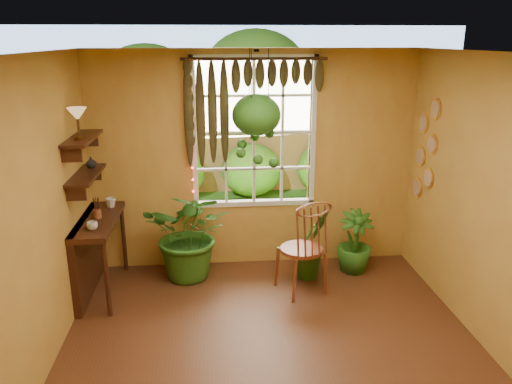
# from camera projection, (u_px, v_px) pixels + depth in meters

# --- Properties ---
(floor) EXTENTS (4.50, 4.50, 0.00)m
(floor) POSITION_uv_depth(u_px,v_px,m) (277.00, 369.00, 4.42)
(floor) COLOR #4F2B16
(floor) RESTS_ON ground
(ceiling) EXTENTS (4.50, 4.50, 0.00)m
(ceiling) POSITION_uv_depth(u_px,v_px,m) (282.00, 54.00, 3.62)
(ceiling) COLOR silver
(ceiling) RESTS_ON wall_back
(wall_back) EXTENTS (4.00, 0.00, 4.00)m
(wall_back) POSITION_uv_depth(u_px,v_px,m) (254.00, 161.00, 6.16)
(wall_back) COLOR gold
(wall_back) RESTS_ON floor
(wall_left) EXTENTS (0.00, 4.50, 4.50)m
(wall_left) POSITION_uv_depth(u_px,v_px,m) (22.00, 236.00, 3.85)
(wall_left) COLOR gold
(wall_left) RESTS_ON floor
(window) EXTENTS (1.52, 0.10, 1.86)m
(window) POSITION_uv_depth(u_px,v_px,m) (254.00, 133.00, 6.09)
(window) COLOR white
(window) RESTS_ON wall_back
(valance_vine) EXTENTS (1.70, 0.12, 1.10)m
(valance_vine) POSITION_uv_depth(u_px,v_px,m) (248.00, 86.00, 5.79)
(valance_vine) COLOR #3A1E10
(valance_vine) RESTS_ON window
(string_lights) EXTENTS (0.03, 0.03, 1.54)m
(string_lights) POSITION_uv_depth(u_px,v_px,m) (191.00, 131.00, 5.92)
(string_lights) COLOR #FF2633
(string_lights) RESTS_ON window
(wall_plates) EXTENTS (0.04, 0.32, 1.10)m
(wall_plates) POSITION_uv_depth(u_px,v_px,m) (426.00, 150.00, 5.84)
(wall_plates) COLOR beige
(wall_plates) RESTS_ON wall_right
(counter_ledge) EXTENTS (0.40, 1.20, 0.90)m
(counter_ledge) POSITION_uv_depth(u_px,v_px,m) (91.00, 248.00, 5.61)
(counter_ledge) COLOR #3A1E10
(counter_ledge) RESTS_ON floor
(shelf_lower) EXTENTS (0.25, 0.90, 0.04)m
(shelf_lower) POSITION_uv_depth(u_px,v_px,m) (86.00, 175.00, 5.36)
(shelf_lower) COLOR #3A1E10
(shelf_lower) RESTS_ON wall_left
(shelf_upper) EXTENTS (0.25, 0.90, 0.04)m
(shelf_upper) POSITION_uv_depth(u_px,v_px,m) (82.00, 138.00, 5.25)
(shelf_upper) COLOR #3A1E10
(shelf_upper) RESTS_ON wall_left
(backyard) EXTENTS (14.00, 10.00, 12.00)m
(backyard) POSITION_uv_depth(u_px,v_px,m) (246.00, 113.00, 10.60)
(backyard) COLOR #235D1A
(backyard) RESTS_ON ground
(windsor_chair) EXTENTS (0.63, 0.64, 1.31)m
(windsor_chair) POSITION_uv_depth(u_px,v_px,m) (303.00, 261.00, 5.67)
(windsor_chair) COLOR brown
(windsor_chair) RESTS_ON floor
(potted_plant_left) EXTENTS (1.23, 1.13, 1.14)m
(potted_plant_left) POSITION_uv_depth(u_px,v_px,m) (191.00, 233.00, 5.97)
(potted_plant_left) COLOR #164E15
(potted_plant_left) RESTS_ON floor
(potted_plant_mid) EXTENTS (0.60, 0.55, 0.88)m
(potted_plant_mid) POSITION_uv_depth(u_px,v_px,m) (311.00, 243.00, 6.03)
(potted_plant_mid) COLOR #164E15
(potted_plant_mid) RESTS_ON floor
(potted_plant_right) EXTENTS (0.48, 0.48, 0.78)m
(potted_plant_right) POSITION_uv_depth(u_px,v_px,m) (355.00, 242.00, 6.18)
(potted_plant_right) COLOR #164E15
(potted_plant_right) RESTS_ON floor
(hanging_basket) EXTENTS (0.56, 0.56, 1.35)m
(hanging_basket) POSITION_uv_depth(u_px,v_px,m) (256.00, 120.00, 5.68)
(hanging_basket) COLOR black
(hanging_basket) RESTS_ON ceiling
(cup_a) EXTENTS (0.12, 0.12, 0.09)m
(cup_a) POSITION_uv_depth(u_px,v_px,m) (92.00, 226.00, 5.18)
(cup_a) COLOR silver
(cup_a) RESTS_ON counter_ledge
(cup_b) EXTENTS (0.12, 0.12, 0.11)m
(cup_b) POSITION_uv_depth(u_px,v_px,m) (111.00, 203.00, 5.86)
(cup_b) COLOR beige
(cup_b) RESTS_ON counter_ledge
(brush_jar) EXTENTS (0.08, 0.08, 0.30)m
(brush_jar) POSITION_uv_depth(u_px,v_px,m) (97.00, 208.00, 5.50)
(brush_jar) COLOR brown
(brush_jar) RESTS_ON counter_ledge
(shelf_vase) EXTENTS (0.13, 0.13, 0.12)m
(shelf_vase) POSITION_uv_depth(u_px,v_px,m) (91.00, 162.00, 5.57)
(shelf_vase) COLOR #B2AD99
(shelf_vase) RESTS_ON shelf_lower
(tiffany_lamp) EXTENTS (0.20, 0.20, 0.33)m
(tiffany_lamp) POSITION_uv_depth(u_px,v_px,m) (77.00, 116.00, 5.01)
(tiffany_lamp) COLOR #513317
(tiffany_lamp) RESTS_ON shelf_upper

